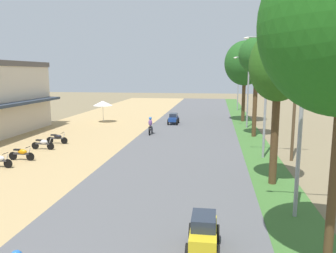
# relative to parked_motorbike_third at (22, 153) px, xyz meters

# --- Properties ---
(parked_motorbike_third) EXTENTS (1.80, 0.54, 0.94)m
(parked_motorbike_third) POSITION_rel_parked_motorbike_third_xyz_m (0.00, 0.00, 0.00)
(parked_motorbike_third) COLOR black
(parked_motorbike_third) RESTS_ON dirt_shoulder
(parked_motorbike_fourth) EXTENTS (1.80, 0.54, 0.94)m
(parked_motorbike_fourth) POSITION_rel_parked_motorbike_third_xyz_m (-0.21, 3.14, 0.00)
(parked_motorbike_fourth) COLOR black
(parked_motorbike_fourth) RESTS_ON dirt_shoulder
(parked_motorbike_fifth) EXTENTS (1.80, 0.54, 0.94)m
(parked_motorbike_fifth) POSITION_rel_parked_motorbike_third_xyz_m (-0.12, 5.27, 0.00)
(parked_motorbike_fifth) COLOR black
(parked_motorbike_fifth) RESTS_ON dirt_shoulder
(vendor_umbrella) EXTENTS (2.20, 2.20, 2.52)m
(vendor_umbrella) POSITION_rel_parked_motorbike_third_xyz_m (-0.34, 17.20, 1.75)
(vendor_umbrella) COLOR #99999E
(vendor_umbrella) RESTS_ON dirt_shoulder
(median_tree_second) EXTENTS (2.89, 2.89, 7.95)m
(median_tree_second) POSITION_rel_parked_motorbike_third_xyz_m (15.71, -2.40, 5.56)
(median_tree_second) COLOR #4C351E
(median_tree_second) RESTS_ON median_strip
(median_tree_third) EXTENTS (3.20, 3.20, 8.94)m
(median_tree_third) POSITION_rel_parked_motorbike_third_xyz_m (16.16, 10.86, 6.71)
(median_tree_third) COLOR #4C351E
(median_tree_third) RESTS_ON median_strip
(median_tree_fourth) EXTENTS (4.70, 4.70, 9.43)m
(median_tree_fourth) POSITION_rel_parked_motorbike_third_xyz_m (15.91, 20.46, 6.32)
(median_tree_fourth) COLOR #4C351E
(median_tree_fourth) RESTS_ON median_strip
(streetlamp_near) EXTENTS (3.16, 0.20, 7.02)m
(streetlamp_near) POSITION_rel_parked_motorbike_third_xyz_m (15.96, -6.44, 3.60)
(streetlamp_near) COLOR gray
(streetlamp_near) RESTS_ON median_strip
(streetlamp_mid) EXTENTS (3.16, 0.20, 8.22)m
(streetlamp_mid) POSITION_rel_parked_motorbike_third_xyz_m (15.96, 3.08, 4.22)
(streetlamp_mid) COLOR gray
(streetlamp_mid) RESTS_ON median_strip
(streetlamp_far) EXTENTS (3.16, 0.20, 7.49)m
(streetlamp_far) POSITION_rel_parked_motorbike_third_xyz_m (15.96, 15.73, 3.84)
(streetlamp_far) COLOR gray
(streetlamp_far) RESTS_ON median_strip
(streetlamp_farthest) EXTENTS (3.16, 0.20, 8.29)m
(streetlamp_farthest) POSITION_rel_parked_motorbike_third_xyz_m (15.96, 32.13, 4.25)
(streetlamp_farthest) COLOR gray
(streetlamp_farthest) RESTS_ON median_strip
(utility_pole_near) EXTENTS (1.80, 0.20, 9.26)m
(utility_pole_near) POSITION_rel_parked_motorbike_third_xyz_m (17.76, 2.74, 4.27)
(utility_pole_near) COLOR brown
(utility_pole_near) RESTS_ON ground
(car_hatchback_yellow) EXTENTS (1.04, 2.00, 1.23)m
(car_hatchback_yellow) POSITION_rel_parked_motorbike_third_xyz_m (12.37, -9.72, 0.19)
(car_hatchback_yellow) COLOR gold
(car_hatchback_yellow) RESTS_ON road_strip
(car_sedan_blue) EXTENTS (1.10, 2.26, 1.19)m
(car_sedan_blue) POSITION_rel_parked_motorbike_third_xyz_m (7.96, 17.09, 0.19)
(car_sedan_blue) COLOR navy
(car_sedan_blue) RESTS_ON road_strip
(motorbike_ahead_second) EXTENTS (0.54, 1.80, 1.66)m
(motorbike_ahead_second) POSITION_rel_parked_motorbike_third_xyz_m (6.64, 10.43, 0.30)
(motorbike_ahead_second) COLOR black
(motorbike_ahead_second) RESTS_ON road_strip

